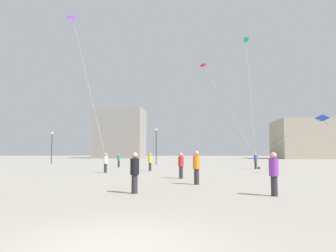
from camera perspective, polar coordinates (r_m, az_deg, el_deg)
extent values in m
plane|color=#9E9689|center=(6.22, -9.96, -21.12)|extent=(300.00, 300.00, 0.00)
cylinder|color=#2D2D33|center=(33.36, 16.01, -7.08)|extent=(0.25, 0.25, 0.75)
cylinder|color=#3351B7|center=(33.34, 15.98, -5.87)|extent=(0.36, 0.36, 0.66)
sphere|color=tan|center=(33.34, 15.96, -5.09)|extent=(0.25, 0.25, 0.25)
cylinder|color=#2D2D33|center=(13.19, 19.17, -10.50)|extent=(0.26, 0.26, 0.80)
cylinder|color=purple|center=(13.13, 19.07, -7.27)|extent=(0.38, 0.38, 0.69)
sphere|color=tan|center=(13.12, 19.02, -5.19)|extent=(0.26, 0.26, 0.26)
cylinder|color=#2D2D33|center=(36.45, -9.15, -7.02)|extent=(0.24, 0.24, 0.73)
cylinder|color=teal|center=(36.43, -9.14, -5.94)|extent=(0.35, 0.35, 0.64)
sphere|color=tan|center=(36.43, -9.13, -5.25)|extent=(0.24, 0.24, 0.24)
cylinder|color=#2D2D33|center=(20.65, 2.45, -8.67)|extent=(0.26, 0.26, 0.78)
cylinder|color=red|center=(20.61, 2.44, -6.64)|extent=(0.37, 0.37, 0.68)
sphere|color=tan|center=(20.60, 2.43, -5.33)|extent=(0.26, 0.26, 0.26)
cylinder|color=#2D2D33|center=(29.00, -3.36, -7.60)|extent=(0.25, 0.25, 0.76)
cylinder|color=yellow|center=(28.98, -3.36, -6.19)|extent=(0.37, 0.37, 0.66)
sphere|color=tan|center=(28.97, -3.35, -5.29)|extent=(0.25, 0.25, 0.25)
cylinder|color=#2D2D33|center=(16.92, 5.35, -9.39)|extent=(0.27, 0.27, 0.84)
cylinder|color=orange|center=(16.88, 5.33, -6.75)|extent=(0.40, 0.40, 0.73)
sphere|color=tan|center=(16.87, 5.31, -5.05)|extent=(0.27, 0.27, 0.27)
cylinder|color=#2D2D33|center=(27.02, -11.55, -7.71)|extent=(0.25, 0.25, 0.77)
cylinder|color=white|center=(27.00, -11.52, -6.19)|extent=(0.37, 0.37, 0.67)
sphere|color=tan|center=(26.99, -11.51, -5.22)|extent=(0.25, 0.25, 0.25)
cylinder|color=#2D2D33|center=(13.32, -6.24, -10.69)|extent=(0.26, 0.26, 0.79)
cylinder|color=black|center=(13.27, -6.21, -7.50)|extent=(0.38, 0.38, 0.69)
sphere|color=tan|center=(13.25, -6.19, -5.45)|extent=(0.26, 0.26, 0.26)
pyramid|color=blue|center=(33.45, 26.76, 1.35)|extent=(1.12, 0.77, 0.48)
sphere|color=blue|center=(33.42, 27.02, 0.97)|extent=(0.10, 0.10, 0.10)
sphere|color=blue|center=(33.41, 27.27, 0.62)|extent=(0.10, 0.10, 0.10)
sphere|color=blue|center=(33.41, 27.53, 0.26)|extent=(0.10, 0.10, 0.10)
cylinder|color=silver|center=(33.18, 21.39, -2.09)|extent=(6.07, 2.03, 3.78)
cone|color=purple|center=(34.71, -17.41, 18.86)|extent=(1.31, 1.17, 0.85)
sphere|color=purple|center=(34.73, -17.28, 18.46)|extent=(0.10, 0.10, 0.10)
sphere|color=purple|center=(34.76, -17.16, 18.06)|extent=(0.10, 0.10, 0.10)
sphere|color=purple|center=(34.79, -17.04, 17.67)|extent=(0.10, 0.10, 0.10)
cylinder|color=silver|center=(30.11, -14.76, 8.12)|extent=(4.72, 3.54, 14.31)
pyramid|color=green|center=(39.42, 14.28, 15.32)|extent=(0.98, 1.13, 0.50)
sphere|color=green|center=(39.21, 14.38, 15.07)|extent=(0.10, 0.10, 0.10)
sphere|color=green|center=(39.01, 14.44, 14.85)|extent=(0.10, 0.10, 0.10)
sphere|color=green|center=(38.82, 14.51, 14.63)|extent=(0.10, 0.10, 0.10)
cylinder|color=silver|center=(35.78, 15.08, 5.78)|extent=(0.04, 3.77, 13.96)
pyramid|color=red|center=(45.32, 6.50, 11.22)|extent=(0.97, 0.76, 0.55)
sphere|color=red|center=(45.19, 6.65, 10.97)|extent=(0.10, 0.10, 0.10)
sphere|color=red|center=(45.04, 6.78, 10.75)|extent=(0.10, 0.10, 0.10)
sphere|color=red|center=(44.89, 6.91, 10.53)|extent=(0.10, 0.10, 0.10)
cylinder|color=silver|center=(38.80, 10.55, 4.15)|extent=(4.81, 10.95, 13.01)
cylinder|color=silver|center=(29.94, 22.94, 1.90)|extent=(5.67, 9.05, 7.60)
cube|color=gray|center=(93.92, -8.87, -1.39)|extent=(14.70, 10.99, 14.87)
cube|color=#A39984|center=(92.88, 24.91, -2.27)|extent=(18.21, 14.30, 10.59)
cylinder|color=#2D2D30|center=(49.72, -20.83, -4.01)|extent=(0.12, 0.12, 4.51)
sphere|color=#EAE5C6|center=(49.80, -20.75, -1.24)|extent=(0.36, 0.36, 0.36)
cylinder|color=#2D2D30|center=(44.73, -2.21, -4.01)|extent=(0.12, 0.12, 4.89)
sphere|color=#EAE5C6|center=(44.84, -2.20, -0.70)|extent=(0.36, 0.36, 0.36)
cube|color=maroon|center=(33.55, 16.57, -7.49)|extent=(0.22, 0.35, 0.24)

